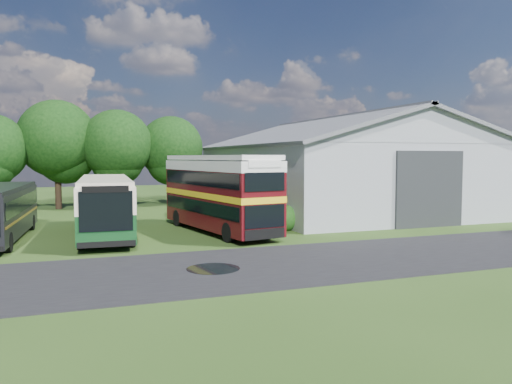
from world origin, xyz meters
name	(u,v)px	position (x,y,z in m)	size (l,w,h in m)	color
ground	(227,254)	(0.00, 0.00, 0.00)	(120.00, 120.00, 0.00)	#223A12
asphalt_road	(312,261)	(3.00, -3.00, 0.00)	(60.00, 8.00, 0.02)	black
puddle	(213,269)	(-1.50, -3.00, 0.00)	(2.20, 2.20, 0.01)	black
storage_shed	(337,162)	(15.00, 15.98, 4.17)	(18.80, 24.80, 8.15)	gray
tree_mid	(57,139)	(-8.00, 24.80, 6.18)	(6.80, 6.80, 9.60)	black
tree_right_a	(117,145)	(-3.00, 23.80, 5.69)	(6.26, 6.26, 8.83)	black
tree_right_b	(171,148)	(2.00, 24.60, 5.44)	(5.98, 5.98, 8.45)	black
shrub_front	(284,230)	(5.60, 6.00, 0.00)	(1.70, 1.70, 1.70)	#194714
shrub_mid	(272,226)	(5.60, 8.00, 0.00)	(1.60, 1.60, 1.60)	#194714
shrub_back	(262,222)	(5.60, 10.00, 0.00)	(1.80, 1.80, 1.80)	#194714
bus_green_single	(105,205)	(-5.05, 7.80, 1.80)	(3.52, 12.43, 3.39)	black
bus_maroon_double	(219,194)	(1.56, 6.77, 2.35)	(4.62, 11.25, 4.70)	black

